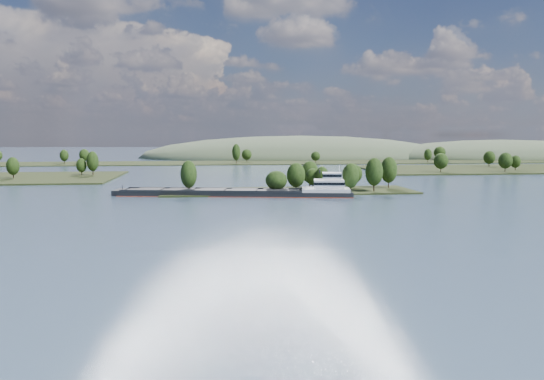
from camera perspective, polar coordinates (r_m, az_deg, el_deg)
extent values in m
plane|color=#3E516C|center=(153.59, 5.21, -2.55)|extent=(1800.00, 1800.00, 0.00)
cube|color=black|center=(212.16, 1.82, -0.18)|extent=(100.00, 30.00, 1.20)
cylinder|color=black|center=(204.33, 8.45, 0.22)|extent=(0.50, 0.50, 3.74)
ellipsoid|color=black|center=(203.92, 8.47, 1.55)|extent=(6.31, 6.31, 9.62)
cylinder|color=black|center=(225.20, 4.08, 0.78)|extent=(0.50, 0.50, 3.64)
ellipsoid|color=black|center=(224.84, 4.09, 1.95)|extent=(7.38, 7.38, 9.37)
cylinder|color=black|center=(205.78, 2.60, 0.31)|extent=(0.50, 0.50, 3.74)
ellipsoid|color=black|center=(205.37, 2.60, 1.63)|extent=(7.33, 7.33, 9.61)
cylinder|color=black|center=(219.08, 4.43, 0.52)|extent=(0.50, 0.50, 2.75)
ellipsoid|color=black|center=(218.78, 4.44, 1.43)|extent=(6.42, 6.42, 7.07)
cylinder|color=black|center=(200.80, 0.47, 0.05)|extent=(0.50, 0.50, 2.82)
ellipsoid|color=black|center=(200.46, 0.47, 1.07)|extent=(8.38, 8.38, 7.24)
cylinder|color=black|center=(202.73, -8.93, 0.22)|extent=(0.50, 0.50, 4.11)
ellipsoid|color=black|center=(202.29, -8.95, 1.69)|extent=(6.23, 6.23, 10.56)
cylinder|color=black|center=(216.05, 5.39, 0.47)|extent=(0.50, 0.50, 3.07)
ellipsoid|color=black|center=(215.72, 5.40, 1.50)|extent=(5.53, 5.53, 7.89)
cylinder|color=black|center=(226.40, 12.42, 0.76)|extent=(0.50, 0.50, 4.26)
ellipsoid|color=black|center=(225.98, 12.45, 2.13)|extent=(7.00, 7.00, 10.96)
cylinder|color=black|center=(211.70, 10.90, 0.45)|extent=(0.50, 0.50, 4.33)
ellipsoid|color=black|center=(211.26, 10.93, 1.94)|extent=(6.98, 6.98, 11.12)
cylinder|color=black|center=(225.45, 8.61, 0.69)|extent=(0.50, 0.50, 3.29)
ellipsoid|color=black|center=(225.11, 8.63, 1.75)|extent=(8.57, 8.57, 8.46)
cylinder|color=black|center=(305.27, -18.70, 1.93)|extent=(0.50, 0.50, 4.26)
ellipsoid|color=black|center=(304.97, -18.73, 2.94)|extent=(6.49, 6.49, 10.96)
cylinder|color=black|center=(307.64, -19.80, 1.80)|extent=(0.50, 0.50, 2.99)
ellipsoid|color=black|center=(307.41, -19.82, 2.51)|extent=(5.48, 5.48, 7.68)
cylinder|color=black|center=(297.15, -26.06, 1.47)|extent=(0.50, 0.50, 3.54)
ellipsoid|color=black|center=(296.89, -26.10, 2.33)|extent=(6.34, 6.34, 9.09)
cylinder|color=black|center=(329.11, 17.69, 2.18)|extent=(0.50, 0.50, 3.67)
ellipsoid|color=black|center=(328.86, 17.72, 2.99)|extent=(8.50, 8.50, 9.43)
cylinder|color=black|center=(345.60, 23.78, 2.13)|extent=(0.50, 0.50, 3.77)
ellipsoid|color=black|center=(345.35, 23.81, 2.92)|extent=(8.21, 8.21, 9.69)
cylinder|color=black|center=(361.84, 24.70, 2.18)|extent=(0.50, 0.50, 3.05)
ellipsoid|color=black|center=(361.64, 24.73, 2.79)|extent=(6.37, 6.37, 7.85)
cylinder|color=black|center=(397.00, 22.32, 2.60)|extent=(0.50, 0.50, 3.58)
ellipsoid|color=black|center=(396.79, 22.34, 3.26)|extent=(7.93, 7.93, 9.21)
cube|color=black|center=(430.31, -2.62, 2.92)|extent=(900.00, 60.00, 1.20)
cylinder|color=black|center=(439.46, -21.43, 2.89)|extent=(0.50, 0.50, 3.57)
ellipsoid|color=black|center=(439.27, -21.45, 3.48)|extent=(6.63, 6.63, 9.18)
cylinder|color=black|center=(447.09, 16.41, 3.10)|extent=(0.50, 0.50, 3.60)
ellipsoid|color=black|center=(446.90, 16.43, 3.69)|extent=(6.30, 6.30, 9.26)
cylinder|color=black|center=(435.87, -2.74, 3.26)|extent=(0.50, 0.50, 3.43)
ellipsoid|color=black|center=(435.69, -2.74, 3.83)|extent=(8.28, 8.28, 8.83)
cylinder|color=black|center=(486.42, 17.57, 3.30)|extent=(0.50, 0.50, 3.97)
ellipsoid|color=black|center=(486.24, 17.59, 3.89)|extent=(10.18, 10.18, 10.20)
cylinder|color=black|center=(435.69, -19.51, 2.94)|extent=(0.50, 0.50, 3.69)
ellipsoid|color=black|center=(435.50, -19.53, 3.56)|extent=(7.93, 7.93, 9.48)
cylinder|color=black|center=(429.25, 4.71, 3.17)|extent=(0.50, 0.50, 2.89)
ellipsoid|color=black|center=(429.09, 4.72, 3.66)|extent=(7.61, 7.61, 7.44)
cylinder|color=black|center=(412.26, -3.86, 3.21)|extent=(0.50, 0.50, 4.99)
ellipsoid|color=black|center=(412.01, -3.87, 4.09)|extent=(6.43, 6.43, 12.83)
ellipsoid|color=#455439|center=(578.17, 23.49, 3.20)|extent=(260.00, 140.00, 36.00)
ellipsoid|color=#455439|center=(536.94, 2.99, 3.51)|extent=(320.00, 160.00, 44.00)
cube|color=black|center=(198.81, -3.97, -0.45)|extent=(87.63, 26.25, 2.39)
cube|color=maroon|center=(198.86, -3.97, -0.59)|extent=(87.89, 26.50, 0.27)
cube|color=black|center=(205.17, -6.19, 0.16)|extent=(66.49, 12.47, 0.87)
cube|color=black|center=(194.72, -6.72, -0.16)|extent=(66.49, 12.47, 0.87)
cube|color=black|center=(199.96, -6.45, -0.04)|extent=(66.02, 21.29, 0.33)
cube|color=black|center=(205.37, -13.05, 0.09)|extent=(11.23, 10.53, 0.38)
cube|color=black|center=(202.31, -9.79, 0.07)|extent=(11.23, 10.53, 0.38)
cube|color=black|center=(199.93, -6.45, 0.05)|extent=(11.23, 10.53, 0.38)
cube|color=black|center=(198.24, -3.04, 0.03)|extent=(11.23, 10.53, 0.38)
cube|color=black|center=(197.26, 0.42, 0.01)|extent=(11.23, 10.53, 0.38)
cube|color=black|center=(209.02, -16.05, -0.23)|extent=(4.96, 10.22, 2.18)
cylinder|color=black|center=(208.51, -15.78, 0.18)|extent=(0.30, 0.30, 2.39)
cube|color=white|center=(197.15, 5.80, 0.02)|extent=(19.00, 13.39, 1.31)
cube|color=white|center=(196.99, 6.12, 0.65)|extent=(12.27, 10.51, 3.27)
cube|color=black|center=(196.95, 6.13, 0.78)|extent=(12.52, 10.76, 0.98)
cube|color=white|center=(196.81, 6.45, 1.47)|extent=(7.59, 7.59, 2.39)
cube|color=black|center=(196.78, 6.45, 1.60)|extent=(7.85, 7.85, 0.87)
cube|color=white|center=(196.71, 6.45, 1.85)|extent=(8.10, 8.10, 0.22)
cylinder|color=white|center=(196.79, 7.25, 2.22)|extent=(0.25, 0.25, 2.83)
cylinder|color=black|center=(199.77, 5.16, 1.99)|extent=(0.63, 0.63, 1.31)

